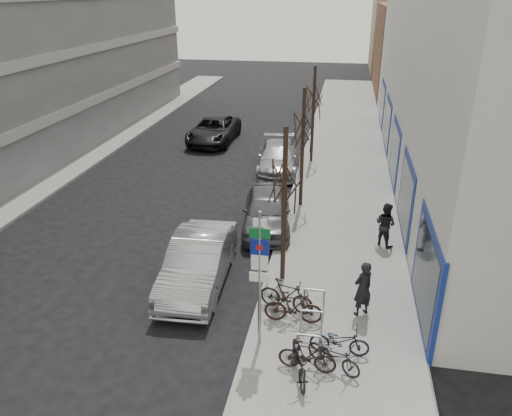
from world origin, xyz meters
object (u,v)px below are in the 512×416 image
at_px(meter_front, 267,265).
at_px(bike_near_right, 307,356).
at_px(bike_mid_curb, 340,339).
at_px(meter_mid, 287,201).
at_px(meter_back, 300,161).
at_px(pedestrian_far, 385,224).
at_px(tree_mid, 304,120).
at_px(lane_car, 214,130).
at_px(bike_far_inner, 293,307).
at_px(tree_near, 285,170).
at_px(parked_car_front, 198,262).
at_px(bike_near_left, 300,358).
at_px(parked_car_mid, 267,210).
at_px(parked_car_back, 277,158).
at_px(bike_far_curb, 334,353).
at_px(highway_sign_pole, 260,272).
at_px(pedestrian_near, 363,289).
at_px(bike_rack, 311,320).
at_px(bike_mid_inner, 286,295).
at_px(tree_far, 314,92).

height_order(meter_front, bike_near_right, meter_front).
bearing_deg(bike_near_right, bike_mid_curb, -40.06).
height_order(meter_mid, meter_back, same).
height_order(meter_front, bike_mid_curb, meter_front).
xyz_separation_m(bike_near_right, pedestrian_far, (2.35, 7.52, 0.42)).
height_order(tree_mid, meter_front, tree_mid).
bearing_deg(meter_mid, lane_car, 118.75).
xyz_separation_m(bike_far_inner, pedestrian_far, (2.93, 5.54, 0.35)).
relative_size(tree_near, meter_front, 4.33).
bearing_deg(parked_car_front, meter_mid, 64.76).
height_order(bike_near_left, bike_far_inner, bike_near_left).
relative_size(tree_mid, parked_car_mid, 1.15).
distance_m(bike_mid_curb, pedestrian_far, 6.90).
bearing_deg(meter_back, parked_car_back, 146.93).
relative_size(bike_far_curb, parked_car_back, 0.30).
distance_m(highway_sign_pole, bike_near_left, 2.41).
bearing_deg(lane_car, pedestrian_near, -61.95).
xyz_separation_m(meter_back, bike_far_curb, (2.34, -14.69, -0.28)).
relative_size(meter_back, bike_near_left, 0.70).
bearing_deg(bike_far_inner, highway_sign_pole, 141.37).
distance_m(bike_rack, meter_back, 13.50).
distance_m(meter_front, meter_back, 11.00).
distance_m(highway_sign_pole, bike_near_right, 2.48).
bearing_deg(tree_near, bike_rack, -67.52).
distance_m(bike_mid_curb, pedestrian_near, 2.09).
bearing_deg(tree_mid, parked_car_back, 109.83).
relative_size(meter_front, meter_mid, 1.00).
relative_size(highway_sign_pole, bike_far_inner, 2.38).
bearing_deg(pedestrian_far, parked_car_mid, 27.22).
xyz_separation_m(tree_near, bike_mid_inner, (0.35, -1.84, -3.42)).
bearing_deg(highway_sign_pole, bike_mid_inner, 71.67).
relative_size(tree_mid, bike_far_curb, 3.46).
relative_size(bike_rack, pedestrian_far, 1.28).
distance_m(highway_sign_pole, tree_far, 16.59).
bearing_deg(bike_mid_curb, bike_far_inner, 51.00).
relative_size(bike_rack, meter_back, 1.78).
distance_m(bike_far_curb, parked_car_front, 5.89).
relative_size(lane_car, pedestrian_far, 3.24).
height_order(meter_back, parked_car_mid, parked_car_mid).
height_order(bike_near_left, bike_near_right, bike_near_left).
bearing_deg(meter_back, tree_far, 79.80).
xyz_separation_m(bike_far_curb, parked_car_front, (-4.69, 3.55, 0.22)).
relative_size(highway_sign_pole, bike_far_curb, 2.64).
relative_size(parked_car_front, pedestrian_near, 2.88).
relative_size(tree_far, bike_far_curb, 3.46).
bearing_deg(meter_front, meter_mid, 90.00).
xyz_separation_m(meter_mid, bike_mid_curb, (2.47, -8.59, -0.27)).
distance_m(parked_car_back, pedestrian_near, 13.70).
distance_m(parked_car_front, parked_car_mid, 5.00).
bearing_deg(highway_sign_pole, meter_mid, 91.68).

